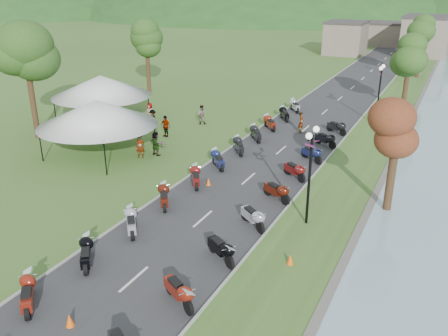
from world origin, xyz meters
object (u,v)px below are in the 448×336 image
at_px(pedestrian_b, 201,124).
at_px(pedestrian_c, 153,129).
at_px(vendor_tent_main, 99,128).
at_px(pedestrian_a, 141,158).

height_order(pedestrian_b, pedestrian_c, pedestrian_b).
height_order(vendor_tent_main, pedestrian_b, vendor_tent_main).
height_order(pedestrian_a, pedestrian_c, pedestrian_a).
distance_m(pedestrian_b, pedestrian_c, 4.24).
xyz_separation_m(pedestrian_b, pedestrian_c, (-2.97, -3.03, 0.00)).
distance_m(vendor_tent_main, pedestrian_c, 7.27).
xyz_separation_m(vendor_tent_main, pedestrian_c, (-0.29, 6.98, -2.00)).
distance_m(vendor_tent_main, pedestrian_a, 3.62).
relative_size(vendor_tent_main, pedestrian_b, 3.34).
xyz_separation_m(vendor_tent_main, pedestrian_b, (2.68, 10.02, -2.00)).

